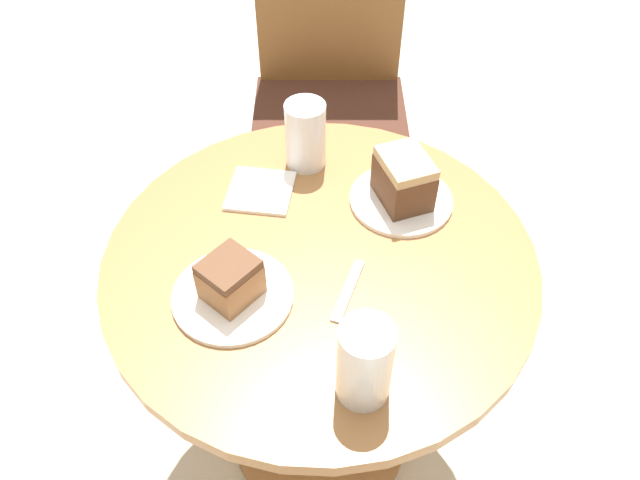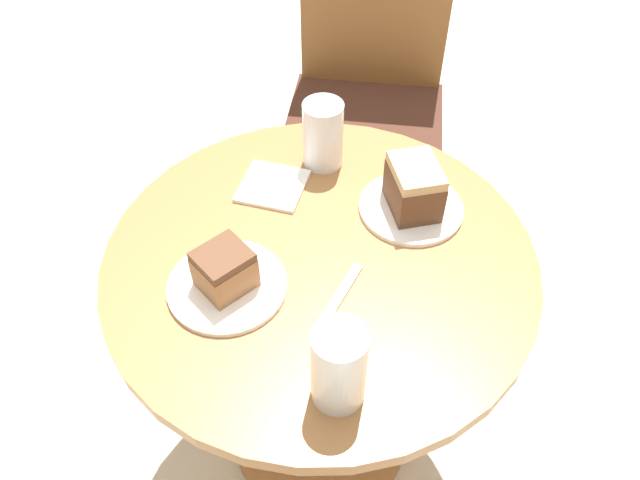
{
  "view_description": "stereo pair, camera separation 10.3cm",
  "coord_description": "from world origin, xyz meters",
  "px_view_note": "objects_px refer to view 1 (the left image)",
  "views": [
    {
      "loc": [
        -0.04,
        -0.76,
        1.59
      ],
      "look_at": [
        0.0,
        0.0,
        0.76
      ],
      "focal_mm": 35.0,
      "sensor_mm": 36.0,
      "label": 1
    },
    {
      "loc": [
        0.06,
        -0.76,
        1.59
      ],
      "look_at": [
        0.0,
        0.0,
        0.76
      ],
      "focal_mm": 35.0,
      "sensor_mm": 36.0,
      "label": 2
    }
  ],
  "objects_px": {
    "chair": "(330,90)",
    "plate_far": "(233,295)",
    "cake_slice_near": "(404,179)",
    "glass_lemonade": "(306,137)",
    "cake_slice_far": "(230,279)",
    "glass_water": "(364,365)",
    "plate_near": "(401,200)"
  },
  "relations": [
    {
      "from": "chair",
      "to": "plate_near",
      "type": "height_order",
      "value": "chair"
    },
    {
      "from": "cake_slice_far",
      "to": "plate_far",
      "type": "bearing_deg",
      "value": 0.0
    },
    {
      "from": "plate_far",
      "to": "plate_near",
      "type": "bearing_deg",
      "value": 34.5
    },
    {
      "from": "chair",
      "to": "plate_far",
      "type": "xyz_separation_m",
      "value": [
        -0.23,
        -0.92,
        0.21
      ]
    },
    {
      "from": "plate_near",
      "to": "cake_slice_near",
      "type": "bearing_deg",
      "value": 180.0
    },
    {
      "from": "plate_near",
      "to": "plate_far",
      "type": "bearing_deg",
      "value": -145.5
    },
    {
      "from": "plate_near",
      "to": "plate_far",
      "type": "height_order",
      "value": "same"
    },
    {
      "from": "plate_far",
      "to": "glass_water",
      "type": "xyz_separation_m",
      "value": [
        0.21,
        -0.19,
        0.06
      ]
    },
    {
      "from": "plate_far",
      "to": "cake_slice_far",
      "type": "xyz_separation_m",
      "value": [
        0.0,
        0.0,
        0.04
      ]
    },
    {
      "from": "cake_slice_near",
      "to": "cake_slice_far",
      "type": "xyz_separation_m",
      "value": [
        -0.32,
        -0.22,
        -0.01
      ]
    },
    {
      "from": "plate_far",
      "to": "glass_water",
      "type": "height_order",
      "value": "glass_water"
    },
    {
      "from": "chair",
      "to": "glass_lemonade",
      "type": "height_order",
      "value": "chair"
    },
    {
      "from": "glass_lemonade",
      "to": "glass_water",
      "type": "bearing_deg",
      "value": -83.05
    },
    {
      "from": "chair",
      "to": "glass_water",
      "type": "relative_size",
      "value": 6.6
    },
    {
      "from": "plate_far",
      "to": "cake_slice_near",
      "type": "bearing_deg",
      "value": 34.5
    },
    {
      "from": "plate_far",
      "to": "cake_slice_far",
      "type": "distance_m",
      "value": 0.04
    },
    {
      "from": "plate_near",
      "to": "cake_slice_near",
      "type": "relative_size",
      "value": 1.52
    },
    {
      "from": "chair",
      "to": "cake_slice_far",
      "type": "xyz_separation_m",
      "value": [
        -0.23,
        -0.92,
        0.25
      ]
    },
    {
      "from": "cake_slice_near",
      "to": "glass_water",
      "type": "distance_m",
      "value": 0.43
    },
    {
      "from": "chair",
      "to": "cake_slice_near",
      "type": "xyz_separation_m",
      "value": [
        0.1,
        -0.7,
        0.26
      ]
    },
    {
      "from": "cake_slice_far",
      "to": "glass_water",
      "type": "xyz_separation_m",
      "value": [
        0.21,
        -0.19,
        0.02
      ]
    },
    {
      "from": "chair",
      "to": "cake_slice_far",
      "type": "distance_m",
      "value": 0.98
    },
    {
      "from": "chair",
      "to": "cake_slice_near",
      "type": "distance_m",
      "value": 0.75
    },
    {
      "from": "cake_slice_far",
      "to": "glass_lemonade",
      "type": "bearing_deg",
      "value": 68.4
    },
    {
      "from": "chair",
      "to": "cake_slice_far",
      "type": "height_order",
      "value": "chair"
    },
    {
      "from": "glass_lemonade",
      "to": "plate_far",
      "type": "bearing_deg",
      "value": -111.6
    },
    {
      "from": "plate_far",
      "to": "cake_slice_near",
      "type": "height_order",
      "value": "cake_slice_near"
    },
    {
      "from": "glass_lemonade",
      "to": "glass_water",
      "type": "distance_m",
      "value": 0.55
    },
    {
      "from": "cake_slice_near",
      "to": "glass_lemonade",
      "type": "distance_m",
      "value": 0.23
    },
    {
      "from": "cake_slice_near",
      "to": "cake_slice_far",
      "type": "bearing_deg",
      "value": -145.5
    },
    {
      "from": "chair",
      "to": "cake_slice_far",
      "type": "bearing_deg",
      "value": -100.95
    },
    {
      "from": "glass_lemonade",
      "to": "plate_near",
      "type": "bearing_deg",
      "value": -35.38
    }
  ]
}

